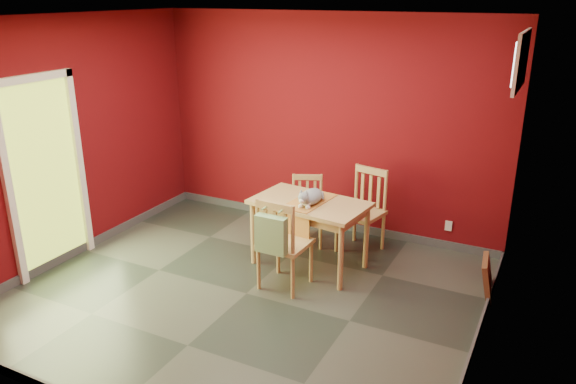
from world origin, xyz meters
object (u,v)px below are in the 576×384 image
at_px(cat, 311,194).
at_px(picture_frame, 487,278).
at_px(chair_near, 283,242).
at_px(chair_far_left, 307,210).
at_px(chair_far_right, 363,210).
at_px(tote_bag, 271,235).
at_px(dining_table, 310,210).

bearing_deg(cat, picture_frame, 6.12).
relative_size(chair_near, picture_frame, 2.35).
xyz_separation_m(chair_far_left, chair_near, (0.25, -1.13, 0.08)).
bearing_deg(chair_far_right, tote_bag, -106.04).
distance_m(cat, picture_frame, 1.98).
xyz_separation_m(tote_bag, cat, (0.08, 0.75, 0.19)).
height_order(chair_near, tote_bag, chair_near).
relative_size(cat, picture_frame, 1.03).
distance_m(chair_far_right, picture_frame, 1.61).
relative_size(dining_table, chair_far_left, 1.56).
height_order(chair_far_right, tote_bag, chair_far_right).
distance_m(dining_table, cat, 0.22).
relative_size(chair_far_left, picture_frame, 1.96).
bearing_deg(cat, chair_far_left, 117.19).
relative_size(chair_far_left, tote_bag, 1.85).
bearing_deg(dining_table, chair_near, -93.32).
height_order(chair_near, cat, chair_near).
bearing_deg(picture_frame, chair_far_right, 161.93).
relative_size(dining_table, chair_near, 1.30).
bearing_deg(dining_table, chair_far_left, 117.36).
bearing_deg(picture_frame, chair_far_left, 170.10).
bearing_deg(picture_frame, dining_table, -174.63).
xyz_separation_m(dining_table, chair_far_right, (0.38, 0.67, -0.17)).
bearing_deg(chair_far_left, tote_bag, -79.70).
height_order(chair_far_left, chair_near, chair_near).
height_order(dining_table, chair_far_right, chair_far_right).
bearing_deg(chair_far_right, picture_frame, -18.07).
bearing_deg(tote_bag, chair_far_right, 73.96).
relative_size(chair_far_left, cat, 1.90).
bearing_deg(dining_table, cat, -53.62).
xyz_separation_m(chair_far_left, cat, (0.33, -0.61, 0.45)).
distance_m(chair_far_right, chair_near, 1.31).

